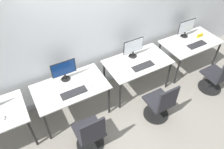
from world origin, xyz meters
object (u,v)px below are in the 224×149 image
at_px(office_chair_left, 90,135).
at_px(keyboard_left, 74,93).
at_px(office_chair_far_right, 216,78).
at_px(monitor_right, 133,47).
at_px(mouse_right, 154,61).
at_px(keyboard_right, 143,66).
at_px(office_chair_right, 160,105).
at_px(monitor_far_right, 186,28).
at_px(mouse_far_left, 3,118).
at_px(keyboard_far_right, 197,45).
at_px(mouse_far_right, 207,40).
at_px(monitor_left, 64,70).
at_px(mouse_left, 91,86).

bearing_deg(office_chair_left, keyboard_left, 88.27).
bearing_deg(office_chair_far_right, monitor_right, 143.17).
relative_size(keyboard_left, mouse_right, 4.94).
relative_size(keyboard_right, mouse_right, 4.94).
bearing_deg(monitor_right, mouse_right, -50.74).
xyz_separation_m(office_chair_left, monitor_right, (1.43, 0.99, 0.60)).
bearing_deg(office_chair_right, monitor_right, 86.68).
distance_m(monitor_far_right, office_chair_far_right, 1.24).
height_order(mouse_far_left, keyboard_right, mouse_far_left).
height_order(keyboard_left, office_chair_far_right, office_chair_far_right).
height_order(keyboard_far_right, mouse_far_right, mouse_far_right).
xyz_separation_m(monitor_left, office_chair_far_right, (2.81, -1.08, -0.60)).
bearing_deg(office_chair_left, office_chair_right, -2.33).
xyz_separation_m(monitor_right, office_chair_far_right, (1.40, -1.05, -0.60)).
distance_m(monitor_left, mouse_left, 0.54).
bearing_deg(keyboard_left, office_chair_far_right, -13.79).
distance_m(keyboard_left, keyboard_far_right, 2.82).
relative_size(monitor_left, keyboard_far_right, 0.99).
relative_size(office_chair_left, keyboard_far_right, 1.97).
height_order(keyboard_right, office_chair_right, office_chair_right).
bearing_deg(mouse_far_left, office_chair_left, -31.45).
bearing_deg(mouse_right, keyboard_left, -179.35).
bearing_deg(office_chair_right, monitor_left, 141.38).
bearing_deg(monitor_right, mouse_far_right, -11.22).
relative_size(monitor_right, office_chair_right, 0.50).
distance_m(mouse_left, keyboard_far_right, 2.51).
bearing_deg(keyboard_far_right, monitor_far_right, 90.00).
distance_m(keyboard_left, mouse_far_right, 3.13).
bearing_deg(keyboard_far_right, mouse_far_left, 179.56).
relative_size(mouse_left, office_chair_far_right, 0.10).
relative_size(office_chair_right, keyboard_far_right, 1.97).
height_order(monitor_left, office_chair_right, monitor_left).
height_order(keyboard_right, mouse_far_right, mouse_far_right).
xyz_separation_m(keyboard_right, office_chair_right, (-0.06, -0.68, -0.38)).
bearing_deg(monitor_right, mouse_left, -161.70).
relative_size(mouse_far_left, keyboard_right, 0.20).
bearing_deg(mouse_far_left, office_chair_right, -16.45).
distance_m(keyboard_left, office_chair_far_right, 2.92).
bearing_deg(monitor_left, keyboard_far_right, -7.65).
xyz_separation_m(keyboard_right, monitor_far_right, (1.41, 0.41, 0.21)).
bearing_deg(mouse_far_right, mouse_far_left, 179.70).
bearing_deg(office_chair_left, mouse_far_left, 148.55).
bearing_deg(office_chair_far_right, keyboard_right, 153.95).
bearing_deg(office_chair_far_right, mouse_far_right, 65.75).
xyz_separation_m(monitor_left, keyboard_far_right, (2.82, -0.38, -0.21)).
distance_m(mouse_left, monitor_right, 1.18).
bearing_deg(mouse_left, keyboard_left, 178.68).
bearing_deg(monitor_far_right, mouse_left, -170.79).
bearing_deg(monitor_far_right, mouse_far_left, -174.77).
bearing_deg(mouse_right, office_chair_right, -115.39).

